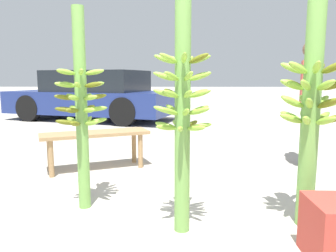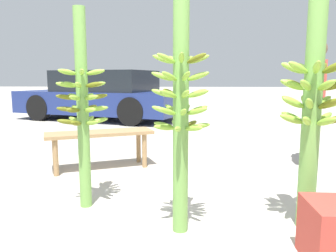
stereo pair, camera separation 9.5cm
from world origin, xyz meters
name	(u,v)px [view 1 (the left image)]	position (x,y,z in m)	size (l,w,h in m)	color
ground_plane	(189,238)	(0.00, 0.00, 0.00)	(80.00, 80.00, 0.00)	#B2AA9E
banana_stalk_left	(81,106)	(-0.89, 0.55, 0.89)	(0.43, 0.43, 1.70)	#6B9E47
banana_stalk_center	(182,112)	(-0.05, 0.13, 0.89)	(0.43, 0.43, 1.67)	#6B9E47
banana_stalk_right	(311,110)	(0.90, 0.25, 0.89)	(0.48, 0.49, 1.66)	#6B9E47
vendor_person	(309,94)	(1.56, 1.95, 0.93)	(0.33, 0.66, 1.57)	black
market_bench	(95,138)	(-1.08, 1.75, 0.39)	(1.34, 0.88, 0.47)	#99754C
parked_car	(93,96)	(-2.32, 6.61, 0.64)	(4.78, 3.08, 1.32)	navy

